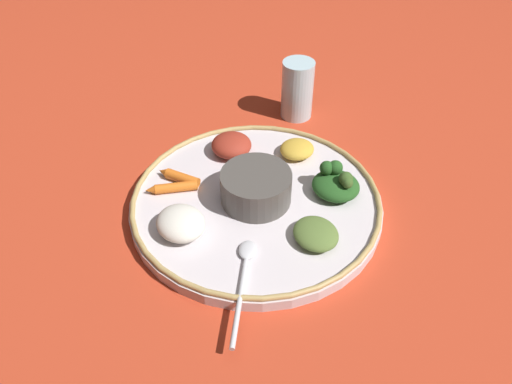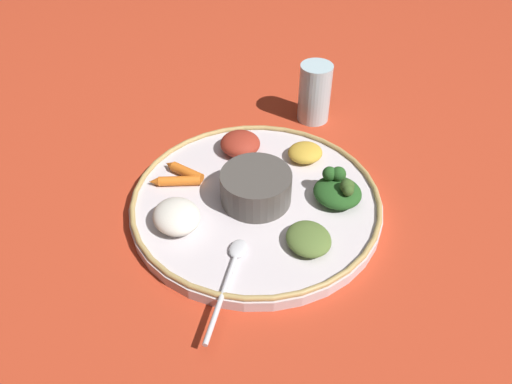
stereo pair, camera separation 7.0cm
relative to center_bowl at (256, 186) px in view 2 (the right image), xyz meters
name	(u,v)px [view 2 (the right image)]	position (x,y,z in m)	size (l,w,h in m)	color
ground_plane	(256,208)	(0.00, 0.00, -0.04)	(2.40, 2.40, 0.00)	#B7381E
platter	(256,204)	(0.00, 0.00, -0.04)	(0.38, 0.38, 0.02)	silver
platter_rim	(256,198)	(0.00, 0.00, -0.02)	(0.38, 0.38, 0.01)	tan
center_bowl	(256,186)	(0.00, 0.00, 0.00)	(0.11, 0.11, 0.05)	#4C4742
spoon	(230,271)	(-0.14, 0.02, -0.02)	(0.17, 0.04, 0.01)	silver
greens_pile	(338,190)	(0.01, -0.12, -0.01)	(0.10, 0.10, 0.05)	#23511E
carrot_near_spoon	(184,171)	(0.05, 0.12, -0.02)	(0.05, 0.07, 0.02)	orange
carrot_outer	(176,181)	(0.02, 0.13, -0.02)	(0.02, 0.08, 0.02)	orange
mound_beet	(240,144)	(0.12, 0.04, -0.01)	(0.07, 0.07, 0.03)	maroon
mound_rice_white	(176,216)	(-0.06, 0.11, -0.01)	(0.07, 0.07, 0.03)	silver
mound_lentil_yellow	(305,153)	(0.11, -0.07, -0.01)	(0.06, 0.05, 0.02)	gold
mound_collards	(309,239)	(-0.09, -0.08, -0.01)	(0.07, 0.06, 0.02)	#567033
drinking_glass	(314,96)	(0.25, -0.09, 0.00)	(0.06, 0.06, 0.11)	silver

